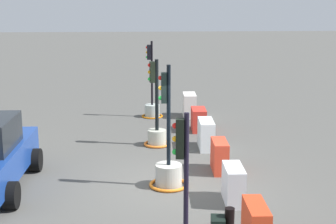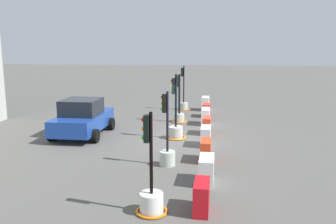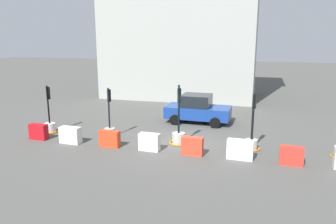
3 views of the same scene
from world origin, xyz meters
name	(u,v)px [view 3 (image 3 of 3)]	position (x,y,z in m)	size (l,w,h in m)	color
ground_plane	(179,144)	(0.00, 0.00, 0.00)	(120.00, 120.00, 0.00)	#504F4B
traffic_light_0	(50,125)	(-7.49, 0.06, 0.43)	(0.84, 0.84, 2.66)	silver
traffic_light_1	(110,128)	(-3.80, 0.05, 0.53)	(0.56, 0.56, 2.69)	#AAB4A7
traffic_light_2	(179,135)	(-0.02, 0.06, 0.44)	(0.95, 0.95, 2.98)	#B6B5AA
traffic_light_3	(252,139)	(3.54, 0.17, 0.50)	(0.83, 0.83, 2.69)	#B2B4A2
construction_barrier_0	(39,132)	(-7.27, -1.22, 0.41)	(0.98, 0.43, 0.81)	red
construction_barrier_1	(70,135)	(-5.30, -1.35, 0.42)	(1.09, 0.50, 0.84)	silver
construction_barrier_2	(110,139)	(-3.15, -1.33, 0.40)	(1.03, 0.41, 0.80)	red
construction_barrier_3	(149,142)	(-1.10, -1.32, 0.42)	(1.00, 0.45, 0.83)	silver
construction_barrier_4	(192,146)	(0.97, -1.37, 0.42)	(0.98, 0.42, 0.83)	#E34028
construction_barrier_5	(240,150)	(3.09, -1.32, 0.44)	(1.15, 0.48, 0.88)	white
construction_barrier_6	(292,156)	(5.22, -1.37, 0.39)	(0.98, 0.52, 0.77)	red
car_blue_estate	(198,109)	(0.10, 4.52, 0.84)	(4.03, 2.36, 1.76)	navy
building_main_facade	(182,18)	(-3.20, 13.98, 6.92)	(13.51, 7.80, 13.81)	#A7A9A1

